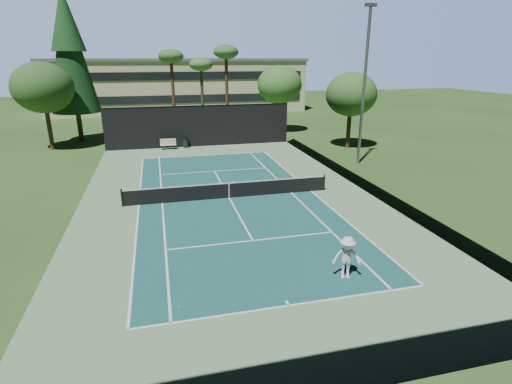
{
  "coord_description": "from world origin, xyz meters",
  "views": [
    {
      "loc": [
        -4.05,
        -23.39,
        8.37
      ],
      "look_at": [
        1.0,
        -3.0,
        1.3
      ],
      "focal_mm": 28.0,
      "sensor_mm": 36.0,
      "label": 1
    }
  ],
  "objects_px": {
    "tennis_net": "(229,190)",
    "tennis_ball_c": "(233,181)",
    "tennis_ball_b": "(204,189)",
    "tennis_ball_a": "(179,307)",
    "trash_bin": "(186,143)",
    "park_bench": "(168,144)",
    "tennis_ball_d": "(129,194)",
    "player": "(347,257)"
  },
  "relations": [
    {
      "from": "player",
      "to": "trash_bin",
      "type": "height_order",
      "value": "player"
    },
    {
      "from": "tennis_net",
      "to": "tennis_ball_c",
      "type": "height_order",
      "value": "tennis_net"
    },
    {
      "from": "tennis_ball_d",
      "to": "park_bench",
      "type": "height_order",
      "value": "park_bench"
    },
    {
      "from": "tennis_ball_b",
      "to": "trash_bin",
      "type": "distance_m",
      "value": 13.67
    },
    {
      "from": "tennis_ball_a",
      "to": "tennis_ball_b",
      "type": "xyz_separation_m",
      "value": [
        2.48,
        13.1,
        0.0
      ]
    },
    {
      "from": "tennis_ball_b",
      "to": "tennis_ball_d",
      "type": "xyz_separation_m",
      "value": [
        -4.85,
        0.18,
        -0.0
      ]
    },
    {
      "from": "player",
      "to": "trash_bin",
      "type": "distance_m",
      "value": 26.63
    },
    {
      "from": "trash_bin",
      "to": "park_bench",
      "type": "bearing_deg",
      "value": -167.32
    },
    {
      "from": "tennis_ball_c",
      "to": "trash_bin",
      "type": "relative_size",
      "value": 0.07
    },
    {
      "from": "tennis_ball_c",
      "to": "park_bench",
      "type": "xyz_separation_m",
      "value": [
        -4.07,
        11.87,
        0.51
      ]
    },
    {
      "from": "trash_bin",
      "to": "tennis_net",
      "type": "bearing_deg",
      "value": -84.68
    },
    {
      "from": "tennis_ball_c",
      "to": "park_bench",
      "type": "relative_size",
      "value": 0.05
    },
    {
      "from": "tennis_ball_b",
      "to": "tennis_ball_c",
      "type": "relative_size",
      "value": 1.07
    },
    {
      "from": "player",
      "to": "tennis_ball_d",
      "type": "bearing_deg",
      "value": 142.82
    },
    {
      "from": "tennis_ball_b",
      "to": "park_bench",
      "type": "distance_m",
      "value": 13.42
    },
    {
      "from": "park_bench",
      "to": "tennis_net",
      "type": "bearing_deg",
      "value": -78.34
    },
    {
      "from": "player",
      "to": "tennis_ball_d",
      "type": "xyz_separation_m",
      "value": [
        -8.99,
        12.79,
        -0.85
      ]
    },
    {
      "from": "tennis_ball_c",
      "to": "tennis_ball_d",
      "type": "distance_m",
      "value": 7.17
    },
    {
      "from": "tennis_net",
      "to": "tennis_ball_c",
      "type": "distance_m",
      "value": 3.62
    },
    {
      "from": "tennis_ball_d",
      "to": "tennis_ball_b",
      "type": "bearing_deg",
      "value": -2.11
    },
    {
      "from": "tennis_ball_c",
      "to": "park_bench",
      "type": "bearing_deg",
      "value": 108.93
    },
    {
      "from": "tennis_ball_b",
      "to": "trash_bin",
      "type": "xyz_separation_m",
      "value": [
        -0.16,
        13.66,
        0.44
      ]
    },
    {
      "from": "tennis_net",
      "to": "player",
      "type": "xyz_separation_m",
      "value": [
        2.83,
        -10.56,
        0.33
      ]
    },
    {
      "from": "tennis_ball_c",
      "to": "tennis_ball_d",
      "type": "xyz_separation_m",
      "value": [
        -7.06,
        -1.23,
        -0.0
      ]
    },
    {
      "from": "tennis_ball_c",
      "to": "tennis_ball_d",
      "type": "height_order",
      "value": "tennis_ball_c"
    },
    {
      "from": "tennis_net",
      "to": "tennis_ball_b",
      "type": "height_order",
      "value": "tennis_net"
    },
    {
      "from": "tennis_ball_d",
      "to": "player",
      "type": "bearing_deg",
      "value": -54.9
    },
    {
      "from": "tennis_ball_b",
      "to": "park_bench",
      "type": "xyz_separation_m",
      "value": [
        -1.86,
        13.28,
        0.51
      ]
    },
    {
      "from": "tennis_ball_b",
      "to": "park_bench",
      "type": "relative_size",
      "value": 0.05
    },
    {
      "from": "tennis_ball_c",
      "to": "park_bench",
      "type": "distance_m",
      "value": 12.55
    },
    {
      "from": "tennis_net",
      "to": "player",
      "type": "distance_m",
      "value": 10.93
    },
    {
      "from": "tennis_net",
      "to": "park_bench",
      "type": "xyz_separation_m",
      "value": [
        -3.17,
        15.34,
        -0.01
      ]
    },
    {
      "from": "player",
      "to": "park_bench",
      "type": "bearing_deg",
      "value": 120.76
    },
    {
      "from": "player",
      "to": "tennis_ball_b",
      "type": "relative_size",
      "value": 24.42
    },
    {
      "from": "park_bench",
      "to": "trash_bin",
      "type": "bearing_deg",
      "value": 12.68
    },
    {
      "from": "tennis_ball_d",
      "to": "trash_bin",
      "type": "distance_m",
      "value": 14.28
    },
    {
      "from": "tennis_ball_a",
      "to": "trash_bin",
      "type": "xyz_separation_m",
      "value": [
        2.33,
        26.76,
        0.45
      ]
    },
    {
      "from": "tennis_net",
      "to": "tennis_ball_d",
      "type": "relative_size",
      "value": 193.61
    },
    {
      "from": "tennis_ball_b",
      "to": "tennis_ball_c",
      "type": "height_order",
      "value": "tennis_ball_b"
    },
    {
      "from": "tennis_net",
      "to": "tennis_ball_b",
      "type": "bearing_deg",
      "value": 122.41
    },
    {
      "from": "tennis_ball_a",
      "to": "tennis_ball_c",
      "type": "distance_m",
      "value": 15.25
    },
    {
      "from": "tennis_ball_b",
      "to": "trash_bin",
      "type": "bearing_deg",
      "value": 90.66
    }
  ]
}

